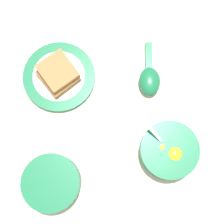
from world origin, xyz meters
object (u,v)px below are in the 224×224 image
at_px(congee_bowl, 52,183).
at_px(toast_sandwich, 58,74).
at_px(toast_plate, 59,77).
at_px(soup_spoon, 149,78).
at_px(egg_bowl, 169,150).

bearing_deg(congee_bowl, toast_sandwich, -72.21).
bearing_deg(toast_plate, soup_spoon, -162.63).
xyz_separation_m(toast_plate, toast_sandwich, (-0.00, -0.00, 0.03)).
relative_size(egg_bowl, congee_bowl, 1.03).
distance_m(toast_plate, soup_spoon, 0.25).
bearing_deg(soup_spoon, toast_plate, 17.37).
bearing_deg(soup_spoon, egg_bowl, 121.57).
bearing_deg(toast_sandwich, toast_plate, 32.87).
xyz_separation_m(egg_bowl, toast_sandwich, (0.34, -0.10, 0.01)).
bearing_deg(congee_bowl, egg_bowl, -145.74).
relative_size(toast_plate, congee_bowl, 1.38).
bearing_deg(toast_plate, congee_bowl, 107.95).
xyz_separation_m(egg_bowl, congee_bowl, (0.26, 0.17, 0.00)).
height_order(egg_bowl, congee_bowl, egg_bowl).
height_order(toast_sandwich, congee_bowl, congee_bowl).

